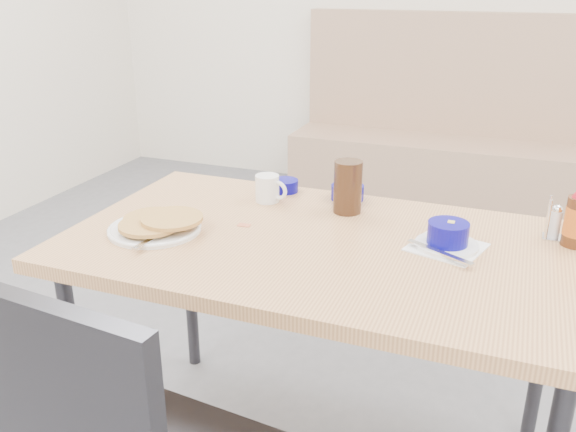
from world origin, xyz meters
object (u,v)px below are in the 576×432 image
(pancake_plate, at_px, (157,225))
(grits_setting, at_px, (447,237))
(creamer_bowl, at_px, (285,186))
(booth_bench, at_px, (440,152))
(butter_bowl, at_px, (347,192))
(coffee_mug, at_px, (268,188))
(amber_tumbler, at_px, (348,187))
(dining_table, at_px, (321,261))
(condiment_caddy, at_px, (563,226))

(pancake_plate, distance_m, grits_setting, 0.80)
(creamer_bowl, bearing_deg, booth_bench, 83.73)
(pancake_plate, bearing_deg, butter_bowl, 46.04)
(booth_bench, bearing_deg, coffee_mug, -96.31)
(creamer_bowl, bearing_deg, amber_tumbler, -23.78)
(booth_bench, relative_size, pancake_plate, 6.69)
(booth_bench, distance_m, pancake_plate, 2.71)
(dining_table, height_order, amber_tumbler, amber_tumbler)
(grits_setting, xyz_separation_m, amber_tumbler, (-0.32, 0.16, 0.05))
(grits_setting, xyz_separation_m, condiment_caddy, (0.29, 0.17, 0.01))
(condiment_caddy, bearing_deg, dining_table, -157.87)
(booth_bench, distance_m, dining_table, 2.56)
(pancake_plate, bearing_deg, condiment_caddy, 18.13)
(pancake_plate, xyz_separation_m, creamer_bowl, (0.21, 0.45, 0.00))
(butter_bowl, bearing_deg, coffee_mug, -154.49)
(grits_setting, relative_size, butter_bowl, 2.20)
(coffee_mug, height_order, amber_tumbler, amber_tumbler)
(dining_table, relative_size, condiment_caddy, 12.16)
(booth_bench, height_order, creamer_bowl, booth_bench)
(creamer_bowl, relative_size, condiment_caddy, 0.77)
(creamer_bowl, bearing_deg, grits_setting, -25.49)
(booth_bench, bearing_deg, pancake_plate, -99.78)
(creamer_bowl, relative_size, butter_bowl, 0.84)
(dining_table, bearing_deg, coffee_mug, 137.88)
(dining_table, xyz_separation_m, condiment_caddy, (0.61, 0.24, 0.10))
(condiment_caddy, bearing_deg, booth_bench, 105.32)
(booth_bench, bearing_deg, condiment_caddy, -75.10)
(booth_bench, distance_m, condiment_caddy, 2.41)
(booth_bench, relative_size, butter_bowl, 18.06)
(grits_setting, distance_m, butter_bowl, 0.44)
(grits_setting, relative_size, condiment_caddy, 2.01)
(amber_tumbler, bearing_deg, coffee_mug, -179.70)
(booth_bench, height_order, pancake_plate, booth_bench)
(pancake_plate, height_order, creamer_bowl, pancake_plate)
(booth_bench, xyz_separation_m, amber_tumbler, (0.00, -2.30, 0.49))
(amber_tumbler, xyz_separation_m, condiment_caddy, (0.61, 0.01, -0.04))
(dining_table, bearing_deg, booth_bench, 90.00)
(butter_bowl, relative_size, amber_tumbler, 0.66)
(dining_table, relative_size, grits_setting, 6.06)
(dining_table, relative_size, butter_bowl, 13.31)
(dining_table, height_order, pancake_plate, pancake_plate)
(coffee_mug, relative_size, condiment_caddy, 0.97)
(coffee_mug, xyz_separation_m, amber_tumbler, (0.26, 0.00, 0.04))
(creamer_bowl, height_order, condiment_caddy, condiment_caddy)
(amber_tumbler, bearing_deg, butter_bowl, 105.37)
(pancake_plate, height_order, condiment_caddy, condiment_caddy)
(grits_setting, distance_m, amber_tumbler, 0.36)
(butter_bowl, bearing_deg, condiment_caddy, -8.71)
(pancake_plate, relative_size, grits_setting, 1.23)
(amber_tumbler, relative_size, condiment_caddy, 1.39)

